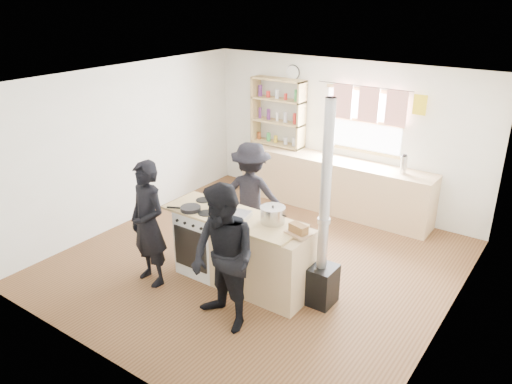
% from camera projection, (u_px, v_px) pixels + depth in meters
% --- Properties ---
extents(ground, '(5.00, 5.00, 0.01)m').
position_uv_depth(ground, '(258.00, 262.00, 6.96)').
color(ground, brown).
rests_on(ground, ground).
extents(back_counter, '(3.40, 0.55, 0.90)m').
position_uv_depth(back_counter, '(332.00, 184.00, 8.46)').
color(back_counter, '#D6B281').
rests_on(back_counter, ground).
extents(shelving_unit, '(1.00, 0.28, 1.20)m').
position_uv_depth(shelving_unit, '(278.00, 112.00, 8.79)').
color(shelving_unit, tan).
rests_on(shelving_unit, back_counter).
extents(thermos, '(0.10, 0.10, 0.28)m').
position_uv_depth(thermos, '(404.00, 165.00, 7.62)').
color(thermos, silver).
rests_on(thermos, back_counter).
extents(cooking_island, '(1.97, 0.64, 0.93)m').
position_uv_depth(cooking_island, '(242.00, 251.00, 6.28)').
color(cooking_island, white).
rests_on(cooking_island, ground).
extents(skillet_greens, '(0.35, 0.35, 0.05)m').
position_uv_depth(skillet_greens, '(191.00, 208.00, 6.31)').
color(skillet_greens, black).
rests_on(skillet_greens, cooking_island).
extents(roast_tray, '(0.37, 0.33, 0.07)m').
position_uv_depth(roast_tray, '(237.00, 215.00, 6.09)').
color(roast_tray, silver).
rests_on(roast_tray, cooking_island).
extents(stockpot_stove, '(0.23, 0.23, 0.19)m').
position_uv_depth(stockpot_stove, '(221.00, 200.00, 6.41)').
color(stockpot_stove, silver).
rests_on(stockpot_stove, cooking_island).
extents(stockpot_counter, '(0.30, 0.30, 0.23)m').
position_uv_depth(stockpot_counter, '(273.00, 215.00, 5.96)').
color(stockpot_counter, '#B0B0B2').
rests_on(stockpot_counter, cooking_island).
extents(bread_board, '(0.32, 0.26, 0.12)m').
position_uv_depth(bread_board, '(298.00, 230.00, 5.69)').
color(bread_board, tan).
rests_on(bread_board, cooking_island).
extents(flue_heater, '(0.35, 0.35, 2.50)m').
position_uv_depth(flue_heater, '(322.00, 255.00, 5.83)').
color(flue_heater, black).
rests_on(flue_heater, ground).
extents(person_near_left, '(0.65, 0.48, 1.63)m').
position_uv_depth(person_near_left, '(148.00, 224.00, 6.21)').
color(person_near_left, black).
rests_on(person_near_left, ground).
extents(person_near_right, '(0.95, 0.82, 1.68)m').
position_uv_depth(person_near_right, '(223.00, 259.00, 5.36)').
color(person_near_right, black).
rests_on(person_near_right, ground).
extents(person_far, '(1.14, 0.89, 1.56)m').
position_uv_depth(person_far, '(251.00, 195.00, 7.19)').
color(person_far, black).
rests_on(person_far, ground).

